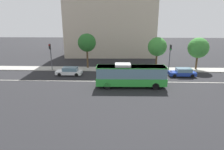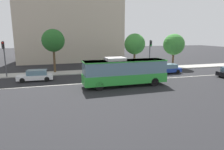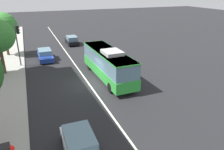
{
  "view_description": "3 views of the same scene",
  "coord_description": "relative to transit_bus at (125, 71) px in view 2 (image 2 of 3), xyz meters",
  "views": [
    {
      "loc": [
        -0.96,
        -29.03,
        9.43
      ],
      "look_at": [
        -2.02,
        -1.99,
        1.65
      ],
      "focal_mm": 30.66,
      "sensor_mm": 36.0,
      "label": 1
    },
    {
      "loc": [
        -6.93,
        -23.99,
        5.96
      ],
      "look_at": [
        -0.95,
        -2.82,
        1.49
      ],
      "focal_mm": 31.33,
      "sensor_mm": 36.0,
      "label": 2
    },
    {
      "loc": [
        -19.71,
        5.3,
        9.33
      ],
      "look_at": [
        -2.72,
        -1.53,
        1.82
      ],
      "focal_mm": 34.08,
      "sensor_mm": 36.0,
      "label": 3
    }
  ],
  "objects": [
    {
      "name": "ground_plane",
      "position": [
        -0.72,
        2.44,
        -1.81
      ],
      "size": [
        160.0,
        160.0,
        0.0
      ],
      "primitive_type": "plane",
      "color": "black"
    },
    {
      "name": "sidewalk_kerb",
      "position": [
        -0.72,
        10.17,
        -1.74
      ],
      "size": [
        80.0,
        3.19,
        0.14
      ],
      "primitive_type": "cube",
      "color": "#9E9B93",
      "rests_on": "ground_plane"
    },
    {
      "name": "lane_centre_line",
      "position": [
        -0.72,
        2.44,
        -1.8
      ],
      "size": [
        76.0,
        0.16,
        0.01
      ],
      "primitive_type": "cube",
      "color": "silver",
      "rests_on": "ground_plane"
    },
    {
      "name": "transit_bus",
      "position": [
        0.0,
        0.0,
        0.0
      ],
      "size": [
        10.05,
        2.7,
        3.46
      ],
      "rotation": [
        0.0,
        0.0,
        0.02
      ],
      "color": "green",
      "rests_on": "ground_plane"
    },
    {
      "name": "sedan_white",
      "position": [
        -10.49,
        5.76,
        -1.09
      ],
      "size": [
        4.53,
        1.87,
        1.46
      ],
      "rotation": [
        0.0,
        0.0,
        3.13
      ],
      "color": "white",
      "rests_on": "ground_plane"
    },
    {
      "name": "sedan_blue",
      "position": [
        9.31,
        5.8,
        -1.09
      ],
      "size": [
        4.52,
        1.86,
        1.46
      ],
      "rotation": [
        0.0,
        0.0,
        3.15
      ],
      "color": "#1E3899",
      "rests_on": "ground_plane"
    },
    {
      "name": "traffic_light_near_corner",
      "position": [
        -14.77,
        8.94,
        1.75
      ],
      "size": [
        0.33,
        0.62,
        5.2
      ],
      "rotation": [
        0.0,
        0.0,
        -1.54
      ],
      "color": "#47474C",
      "rests_on": "ground_plane"
    },
    {
      "name": "traffic_light_mid_block",
      "position": [
        7.71,
        8.86,
        1.75
      ],
      "size": [
        0.33,
        0.62,
        5.2
      ],
      "rotation": [
        0.0,
        0.0,
        -1.61
      ],
      "color": "#47474C",
      "rests_on": "ground_plane"
    },
    {
      "name": "street_tree_kerbside_left",
      "position": [
        5.63,
        10.75,
        2.66
      ],
      "size": [
        3.64,
        3.64,
        6.31
      ],
      "color": "#4C3823",
      "rests_on": "ground_plane"
    },
    {
      "name": "street_tree_kerbside_centre",
      "position": [
        13.47,
        10.72,
        2.49
      ],
      "size": [
        3.91,
        3.91,
        6.27
      ],
      "color": "#4C3823",
      "rests_on": "ground_plane"
    },
    {
      "name": "street_tree_kerbside_right",
      "position": [
        -8.09,
        10.97,
        3.34
      ],
      "size": [
        3.56,
        3.56,
        6.96
      ],
      "color": "#4C3823",
      "rests_on": "ground_plane"
    },
    {
      "name": "office_block_background",
      "position": [
        -4.28,
        28.88,
        10.09
      ],
      "size": [
        23.82,
        15.98,
        23.8
      ],
      "rotation": [
        0.0,
        0.0,
        0.04
      ],
      "color": "#B7A893",
      "rests_on": "ground_plane"
    }
  ]
}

